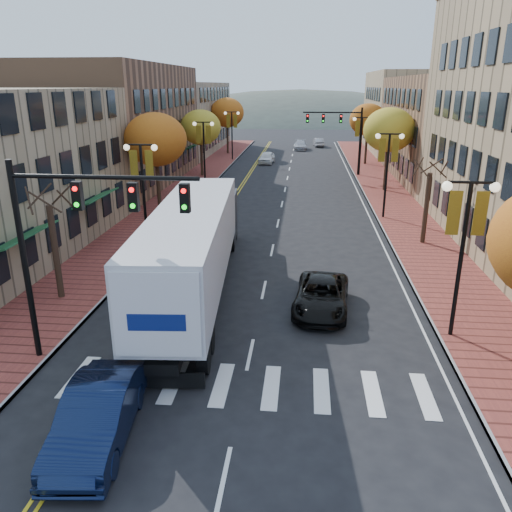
# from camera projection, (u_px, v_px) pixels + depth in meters

# --- Properties ---
(ground) EXTENTS (200.00, 200.00, 0.00)m
(ground) POSITION_uv_depth(u_px,v_px,m) (235.00, 426.00, 14.18)
(ground) COLOR black
(ground) RESTS_ON ground
(sidewalk_left) EXTENTS (4.00, 85.00, 0.15)m
(sidewalk_left) POSITION_uv_depth(u_px,v_px,m) (186.00, 190.00, 45.57)
(sidewalk_left) COLOR brown
(sidewalk_left) RESTS_ON ground
(sidewalk_right) EXTENTS (4.00, 85.00, 0.15)m
(sidewalk_right) POSITION_uv_depth(u_px,v_px,m) (386.00, 194.00, 43.92)
(sidewalk_right) COLOR brown
(sidewalk_right) RESTS_ON ground
(building_left_mid) EXTENTS (12.00, 24.00, 11.00)m
(building_left_mid) POSITION_uv_depth(u_px,v_px,m) (110.00, 125.00, 47.83)
(building_left_mid) COLOR brown
(building_left_mid) RESTS_ON ground
(building_left_far) EXTENTS (12.00, 26.00, 9.50)m
(building_left_far) POSITION_uv_depth(u_px,v_px,m) (175.00, 117.00, 71.61)
(building_left_far) COLOR #9E8966
(building_left_far) RESTS_ON ground
(building_right_mid) EXTENTS (15.00, 24.00, 10.00)m
(building_right_mid) POSITION_uv_depth(u_px,v_px,m) (472.00, 129.00, 50.39)
(building_right_mid) COLOR brown
(building_right_mid) RESTS_ON ground
(building_right_far) EXTENTS (15.00, 20.00, 11.00)m
(building_right_far) POSITION_uv_depth(u_px,v_px,m) (425.00, 112.00, 70.93)
(building_right_far) COLOR #9E8966
(building_right_far) RESTS_ON ground
(tree_left_a) EXTENTS (0.28, 0.28, 4.20)m
(tree_left_a) POSITION_uv_depth(u_px,v_px,m) (56.00, 252.00, 21.81)
(tree_left_a) COLOR #382619
(tree_left_a) RESTS_ON sidewalk_left
(tree_left_b) EXTENTS (4.48, 4.48, 7.21)m
(tree_left_b) POSITION_uv_depth(u_px,v_px,m) (156.00, 140.00, 35.82)
(tree_left_b) COLOR #382619
(tree_left_b) RESTS_ON sidewalk_left
(tree_left_c) EXTENTS (4.16, 4.16, 6.69)m
(tree_left_c) POSITION_uv_depth(u_px,v_px,m) (201.00, 127.00, 51.01)
(tree_left_c) COLOR #382619
(tree_left_c) RESTS_ON sidewalk_left
(tree_left_d) EXTENTS (4.61, 4.61, 7.42)m
(tree_left_d) POSITION_uv_depth(u_px,v_px,m) (227.00, 113.00, 67.77)
(tree_left_d) COLOR #382619
(tree_left_d) RESTS_ON sidewalk_left
(tree_right_b) EXTENTS (0.28, 0.28, 4.20)m
(tree_right_b) POSITION_uv_depth(u_px,v_px,m) (426.00, 208.00, 29.57)
(tree_right_b) COLOR #382619
(tree_right_b) RESTS_ON sidewalk_right
(tree_right_c) EXTENTS (4.48, 4.48, 7.21)m
(tree_right_c) POSITION_uv_depth(u_px,v_px,m) (389.00, 130.00, 43.59)
(tree_right_c) COLOR #382619
(tree_right_c) RESTS_ON sidewalk_right
(tree_right_d) EXTENTS (4.35, 4.35, 7.00)m
(tree_right_d) POSITION_uv_depth(u_px,v_px,m) (368.00, 120.00, 58.70)
(tree_right_d) COLOR #382619
(tree_right_d) RESTS_ON sidewalk_right
(lamp_left_b) EXTENTS (1.96, 0.36, 6.05)m
(lamp_left_b) POSITION_uv_depth(u_px,v_px,m) (142.00, 175.00, 28.53)
(lamp_left_b) COLOR black
(lamp_left_b) RESTS_ON ground
(lamp_left_c) EXTENTS (1.96, 0.36, 6.05)m
(lamp_left_c) POSITION_uv_depth(u_px,v_px,m) (204.00, 141.00, 45.47)
(lamp_left_c) COLOR black
(lamp_left_c) RESTS_ON ground
(lamp_left_d) EXTENTS (1.96, 0.36, 6.05)m
(lamp_left_d) POSITION_uv_depth(u_px,v_px,m) (232.00, 126.00, 62.41)
(lamp_left_d) COLOR black
(lamp_left_d) RESTS_ON ground
(lamp_right_a) EXTENTS (1.96, 0.36, 6.05)m
(lamp_right_a) POSITION_uv_depth(u_px,v_px,m) (465.00, 230.00, 17.75)
(lamp_right_a) COLOR black
(lamp_right_a) RESTS_ON ground
(lamp_right_b) EXTENTS (1.96, 0.36, 6.05)m
(lamp_right_b) POSITION_uv_depth(u_px,v_px,m) (388.00, 159.00, 34.69)
(lamp_right_b) COLOR black
(lamp_right_b) RESTS_ON ground
(lamp_right_c) EXTENTS (1.96, 0.36, 6.05)m
(lamp_right_c) POSITION_uv_depth(u_px,v_px,m) (361.00, 135.00, 51.63)
(lamp_right_c) COLOR black
(lamp_right_c) RESTS_ON ground
(traffic_mast_near) EXTENTS (6.10, 0.35, 7.00)m
(traffic_mast_near) POSITION_uv_depth(u_px,v_px,m) (76.00, 226.00, 15.90)
(traffic_mast_near) COLOR black
(traffic_mast_near) RESTS_ON ground
(traffic_mast_far) EXTENTS (6.10, 0.34, 7.00)m
(traffic_mast_far) POSITION_uv_depth(u_px,v_px,m) (342.00, 128.00, 51.61)
(traffic_mast_far) COLOR black
(traffic_mast_far) RESTS_ON ground
(semi_truck) EXTENTS (4.03, 17.47, 4.33)m
(semi_truck) POSITION_uv_depth(u_px,v_px,m) (196.00, 240.00, 22.64)
(semi_truck) COLOR black
(semi_truck) RESTS_ON ground
(navy_sedan) EXTENTS (2.12, 4.91, 1.57)m
(navy_sedan) POSITION_uv_depth(u_px,v_px,m) (97.00, 416.00, 13.37)
(navy_sedan) COLOR black
(navy_sedan) RESTS_ON ground
(black_suv) EXTENTS (2.63, 4.98, 1.33)m
(black_suv) POSITION_uv_depth(u_px,v_px,m) (321.00, 296.00, 21.27)
(black_suv) COLOR black
(black_suv) RESTS_ON ground
(car_far_white) EXTENTS (1.98, 4.28, 1.42)m
(car_far_white) POSITION_uv_depth(u_px,v_px,m) (267.00, 157.00, 61.37)
(car_far_white) COLOR white
(car_far_white) RESTS_ON ground
(car_far_silver) EXTENTS (1.87, 4.56, 1.32)m
(car_far_silver) POSITION_uv_depth(u_px,v_px,m) (300.00, 145.00, 74.38)
(car_far_silver) COLOR #AFB0B7
(car_far_silver) RESTS_ON ground
(car_far_oncoming) EXTENTS (1.73, 3.98, 1.27)m
(car_far_oncoming) POSITION_uv_depth(u_px,v_px,m) (318.00, 142.00, 78.21)
(car_far_oncoming) COLOR #ACABB3
(car_far_oncoming) RESTS_ON ground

